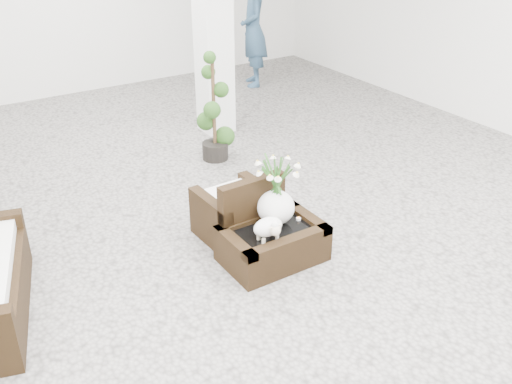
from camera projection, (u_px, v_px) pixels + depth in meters
ground at (250, 245)px, 5.59m from camera, size 11.00×11.00×0.00m
column at (212, 1)px, 7.44m from camera, size 0.40×0.40×3.50m
coffee_table at (273, 245)px, 5.31m from camera, size 0.90×0.60×0.31m
sheep_figurine at (268, 229)px, 5.06m from camera, size 0.28×0.23×0.21m
planter_narcissus at (276, 183)px, 5.18m from camera, size 0.44×0.44×0.80m
tealight at (298, 219)px, 5.39m from camera, size 0.04×0.04×0.03m
armchair at (236, 203)px, 5.59m from camera, size 0.70×0.67×0.72m
topiary at (214, 108)px, 7.06m from camera, size 0.36×0.36×1.34m
shopper at (254, 30)px, 9.69m from camera, size 0.68×0.80×1.86m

